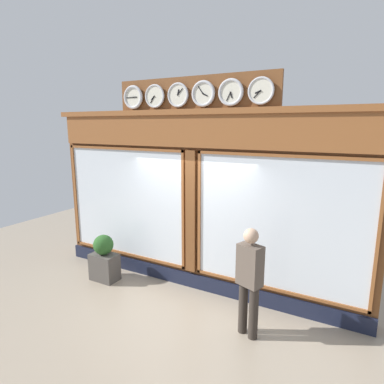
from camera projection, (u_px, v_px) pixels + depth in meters
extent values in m
plane|color=gray|center=(83.00, 381.00, 4.05)|extent=(14.00, 14.00, 0.00)
cube|color=brown|center=(196.00, 203.00, 6.24)|extent=(6.39, 0.30, 3.31)
cube|color=#191E33|center=(192.00, 280.00, 6.40)|extent=(6.39, 0.08, 0.28)
cube|color=brown|center=(191.00, 131.00, 5.81)|extent=(6.27, 0.08, 0.58)
cube|color=brown|center=(191.00, 112.00, 5.75)|extent=(6.52, 0.20, 0.10)
cube|color=silver|center=(278.00, 225.00, 5.36)|extent=(2.85, 0.02, 2.24)
cube|color=brown|center=(281.00, 156.00, 5.11)|extent=(2.95, 0.04, 0.05)
cube|color=brown|center=(274.00, 289.00, 5.57)|extent=(2.95, 0.04, 0.05)
cube|color=brown|center=(378.00, 240.00, 4.66)|extent=(0.05, 0.04, 2.34)
cube|color=brown|center=(199.00, 214.00, 6.03)|extent=(0.05, 0.04, 2.34)
cube|color=silver|center=(125.00, 203.00, 6.90)|extent=(2.85, 0.02, 2.24)
cube|color=brown|center=(122.00, 149.00, 6.65)|extent=(2.95, 0.04, 0.05)
cube|color=brown|center=(126.00, 254.00, 7.11)|extent=(2.95, 0.04, 0.05)
cube|color=brown|center=(76.00, 196.00, 7.57)|extent=(0.05, 0.04, 2.34)
cube|color=brown|center=(183.00, 211.00, 6.20)|extent=(0.05, 0.04, 2.34)
cube|color=brown|center=(191.00, 213.00, 6.12)|extent=(0.20, 0.10, 2.34)
cube|color=brown|center=(193.00, 95.00, 5.73)|extent=(3.15, 0.06, 0.63)
cylinder|color=silver|center=(261.00, 91.00, 5.06)|extent=(0.36, 0.02, 0.36)
torus|color=silver|center=(261.00, 91.00, 5.06)|extent=(0.43, 0.04, 0.43)
cube|color=black|center=(258.00, 92.00, 5.07)|extent=(0.10, 0.01, 0.05)
cube|color=black|center=(257.00, 94.00, 5.09)|extent=(0.12, 0.01, 0.11)
sphere|color=black|center=(261.00, 91.00, 5.05)|extent=(0.02, 0.02, 0.02)
cylinder|color=silver|center=(231.00, 92.00, 5.30)|extent=(0.36, 0.02, 0.36)
torus|color=silver|center=(231.00, 92.00, 5.30)|extent=(0.44, 0.05, 0.44)
cube|color=black|center=(231.00, 95.00, 5.29)|extent=(0.05, 0.01, 0.10)
cube|color=black|center=(228.00, 97.00, 5.32)|extent=(0.08, 0.01, 0.14)
sphere|color=black|center=(230.00, 92.00, 5.29)|extent=(0.02, 0.02, 0.02)
cylinder|color=silver|center=(203.00, 94.00, 5.54)|extent=(0.36, 0.02, 0.36)
torus|color=silver|center=(203.00, 94.00, 5.54)|extent=(0.44, 0.05, 0.44)
cube|color=black|center=(205.00, 95.00, 5.51)|extent=(0.10, 0.01, 0.06)
cube|color=black|center=(200.00, 90.00, 5.54)|extent=(0.10, 0.01, 0.13)
sphere|color=black|center=(203.00, 94.00, 5.53)|extent=(0.02, 0.02, 0.02)
cylinder|color=silver|center=(178.00, 95.00, 5.78)|extent=(0.36, 0.02, 0.36)
torus|color=silver|center=(178.00, 95.00, 5.78)|extent=(0.43, 0.04, 0.43)
cube|color=black|center=(178.00, 92.00, 5.75)|extent=(0.04, 0.01, 0.10)
cube|color=black|center=(180.00, 92.00, 5.73)|extent=(0.11, 0.01, 0.12)
sphere|color=black|center=(177.00, 95.00, 5.76)|extent=(0.02, 0.02, 0.02)
cylinder|color=silver|center=(155.00, 96.00, 6.02)|extent=(0.36, 0.02, 0.36)
torus|color=silver|center=(155.00, 96.00, 6.02)|extent=(0.43, 0.04, 0.43)
cube|color=black|center=(153.00, 98.00, 6.03)|extent=(0.08, 0.01, 0.08)
cube|color=black|center=(152.00, 100.00, 6.04)|extent=(0.10, 0.01, 0.13)
sphere|color=black|center=(154.00, 96.00, 6.00)|extent=(0.02, 0.02, 0.02)
cylinder|color=silver|center=(133.00, 97.00, 6.26)|extent=(0.36, 0.02, 0.36)
torus|color=silver|center=(133.00, 97.00, 6.26)|extent=(0.45, 0.06, 0.45)
cube|color=black|center=(135.00, 97.00, 6.22)|extent=(0.10, 0.01, 0.02)
cube|color=black|center=(130.00, 98.00, 6.28)|extent=(0.15, 0.01, 0.02)
sphere|color=black|center=(133.00, 97.00, 6.24)|extent=(0.02, 0.02, 0.02)
cylinder|color=#312A24|center=(243.00, 307.00, 4.95)|extent=(0.14, 0.14, 0.82)
cylinder|color=#312A24|center=(253.00, 313.00, 4.80)|extent=(0.14, 0.14, 0.82)
cube|color=brown|center=(250.00, 265.00, 4.73)|extent=(0.41, 0.33, 0.62)
sphere|color=tan|center=(251.00, 236.00, 4.64)|extent=(0.22, 0.22, 0.22)
cube|color=#4C4742|center=(105.00, 267.00, 6.67)|extent=(0.56, 0.36, 0.55)
sphere|color=#285623|center=(103.00, 245.00, 6.58)|extent=(0.41, 0.41, 0.41)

